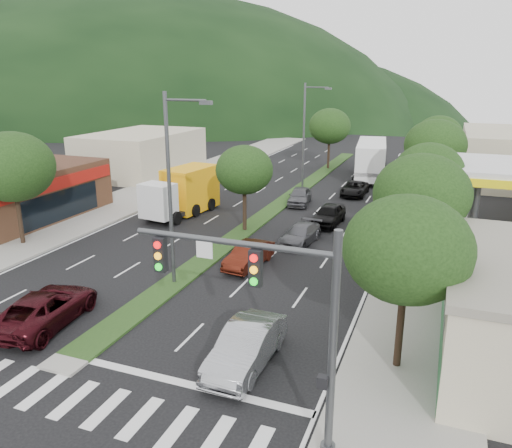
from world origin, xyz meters
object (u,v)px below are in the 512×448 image
at_px(tree_r_d, 435,145).
at_px(sedan_silver, 246,346).
at_px(streetlight_mid, 306,131).
at_px(motorhome, 371,159).
at_px(tree_med_near, 244,170).
at_px(car_queue_e, 300,196).
at_px(traffic_signal, 278,305).
at_px(tree_r_a, 407,249).
at_px(car_queue_c, 249,255).
at_px(tree_l_a, 12,167).
at_px(box_truck, 184,193).
at_px(streetlight_near, 173,182).
at_px(tree_med_far, 330,126).
at_px(car_queue_b, 300,234).
at_px(car_queue_a, 329,214).
at_px(suv_maroon, 45,308).
at_px(car_queue_f, 381,174).
at_px(tree_r_c, 429,172).
at_px(tree_r_e, 439,135).
at_px(tree_r_b, 422,195).
at_px(car_queue_d, 355,189).

bearing_deg(tree_r_d, sedan_silver, -101.05).
height_order(streetlight_mid, motorhome, streetlight_mid).
bearing_deg(tree_med_near, car_queue_e, 80.24).
xyz_separation_m(traffic_signal, tree_r_a, (2.97, 5.54, 0.17)).
bearing_deg(tree_r_a, car_queue_c, 139.68).
bearing_deg(traffic_signal, car_queue_e, 104.85).
relative_size(tree_l_a, box_truck, 0.95).
bearing_deg(tree_r_a, tree_l_a, 166.24).
bearing_deg(tree_r_d, tree_med_near, -135.00).
relative_size(tree_l_a, streetlight_near, 0.72).
bearing_deg(car_queue_c, tree_med_far, 100.70).
bearing_deg(car_queue_b, box_truck, 167.52).
bearing_deg(streetlight_near, car_queue_b, 64.20).
xyz_separation_m(tree_r_d, box_truck, (-18.24, -9.46, -3.46)).
xyz_separation_m(tree_r_d, car_queue_b, (-7.54, -13.20, -4.56)).
bearing_deg(car_queue_a, traffic_signal, -77.29).
distance_m(suv_maroon, car_queue_f, 39.40).
relative_size(tree_l_a, car_queue_c, 1.74).
xyz_separation_m(tree_r_c, tree_r_d, (0.00, 10.00, 0.43)).
distance_m(tree_r_a, tree_r_e, 36.00).
xyz_separation_m(car_queue_f, box_truck, (-12.84, -19.65, 1.11)).
height_order(tree_r_a, tree_med_far, tree_med_far).
bearing_deg(tree_l_a, tree_r_b, 4.67).
xyz_separation_m(tree_r_b, car_queue_f, (-5.40, 28.19, -4.43)).
height_order(traffic_signal, tree_r_c, traffic_signal).
bearing_deg(streetlight_near, tree_r_e, 69.77).
bearing_deg(tree_r_b, streetlight_near, -161.27).
relative_size(traffic_signal, streetlight_mid, 0.70).
bearing_deg(tree_r_e, car_queue_e, -128.46).
xyz_separation_m(tree_r_b, tree_med_near, (-12.00, 6.00, -0.61)).
relative_size(tree_med_near, tree_l_a, 0.83).
xyz_separation_m(tree_r_b, tree_r_c, (0.00, 8.00, -0.29)).
bearing_deg(tree_r_b, tree_med_near, 153.43).
bearing_deg(traffic_signal, box_truck, 124.66).
relative_size(streetlight_near, box_truck, 1.31).
bearing_deg(tree_r_b, tree_r_e, 90.00).
bearing_deg(car_queue_c, car_queue_b, 77.45).
xyz_separation_m(tree_r_d, car_queue_a, (-6.78, -8.20, -4.43)).
relative_size(streetlight_near, suv_maroon, 1.79).
relative_size(streetlight_mid, motorhome, 0.95).
bearing_deg(sedan_silver, tree_r_c, 74.01).
bearing_deg(sedan_silver, motorhome, 92.56).
distance_m(tree_r_d, suv_maroon, 32.10).
bearing_deg(box_truck, sedan_silver, 132.20).
xyz_separation_m(traffic_signal, tree_r_c, (2.97, 21.54, 0.10)).
xyz_separation_m(streetlight_mid, car_queue_b, (4.25, -16.20, -4.96)).
height_order(suv_maroon, car_queue_b, suv_maroon).
relative_size(tree_r_c, tree_r_d, 0.90).
xyz_separation_m(car_queue_b, car_queue_f, (2.14, 23.39, -0.01)).
distance_m(tree_l_a, car_queue_d, 28.53).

